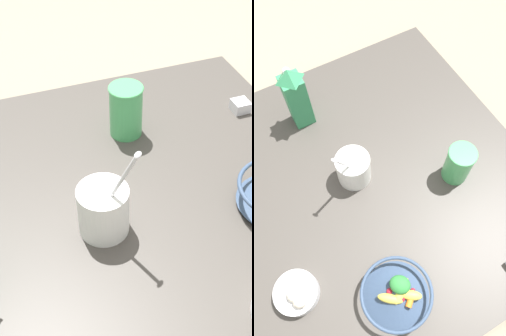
% 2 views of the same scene
% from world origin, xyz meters
% --- Properties ---
extents(ground_plane, '(6.00, 6.00, 0.00)m').
position_xyz_m(ground_plane, '(0.00, 0.00, 0.00)').
color(ground_plane, gray).
extents(countertop, '(1.11, 1.11, 0.04)m').
position_xyz_m(countertop, '(0.00, 0.00, 0.02)').
color(countertop, '#47423D').
rests_on(countertop, ground_plane).
extents(yogurt_tub, '(0.13, 0.12, 0.26)m').
position_xyz_m(yogurt_tub, '(0.01, -0.04, 0.10)').
color(yogurt_tub, white).
rests_on(yogurt_tub, countertop).
extents(drinking_cup, '(0.09, 0.09, 0.14)m').
position_xyz_m(drinking_cup, '(-0.28, 0.11, 0.11)').
color(drinking_cup, '#4CB266').
rests_on(drinking_cup, countertop).
extents(spice_jar, '(0.05, 0.05, 0.03)m').
position_xyz_m(spice_jar, '(-0.27, 0.45, 0.05)').
color(spice_jar, silver).
rests_on(spice_jar, countertop).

